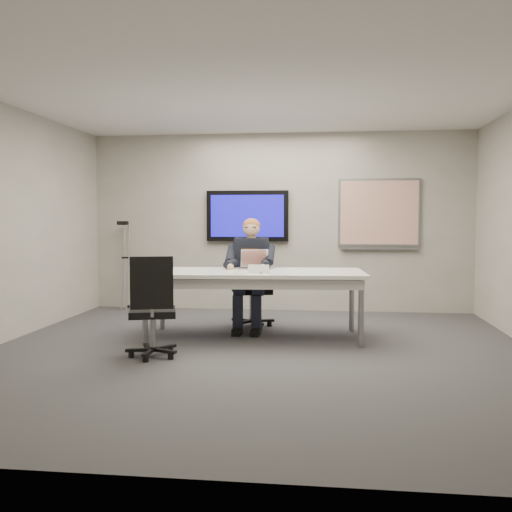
# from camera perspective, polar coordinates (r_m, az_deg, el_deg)

# --- Properties ---
(floor) EXTENTS (6.00, 6.00, 0.02)m
(floor) POSITION_cam_1_polar(r_m,az_deg,el_deg) (6.22, 0.06, -9.73)
(floor) COLOR #373739
(floor) RESTS_ON ground
(ceiling) EXTENTS (6.00, 6.00, 0.02)m
(ceiling) POSITION_cam_1_polar(r_m,az_deg,el_deg) (6.20, 0.06, 16.32)
(ceiling) COLOR silver
(ceiling) RESTS_ON wall_back
(wall_back) EXTENTS (6.00, 0.02, 2.80)m
(wall_back) POSITION_cam_1_polar(r_m,az_deg,el_deg) (9.04, 2.33, 3.39)
(wall_back) COLOR gray
(wall_back) RESTS_ON ground
(wall_front) EXTENTS (6.00, 0.02, 2.80)m
(wall_front) POSITION_cam_1_polar(r_m,az_deg,el_deg) (3.09, -6.58, 2.91)
(wall_front) COLOR gray
(wall_front) RESTS_ON ground
(conference_table) EXTENTS (2.72, 1.28, 0.82)m
(conference_table) POSITION_cam_1_polar(r_m,az_deg,el_deg) (6.93, -0.19, -2.28)
(conference_table) COLOR white
(conference_table) RESTS_ON ground
(tv_display) EXTENTS (1.30, 0.09, 0.80)m
(tv_display) POSITION_cam_1_polar(r_m,az_deg,el_deg) (9.04, -0.87, 4.03)
(tv_display) COLOR black
(tv_display) RESTS_ON wall_back
(whiteboard) EXTENTS (1.25, 0.08, 1.10)m
(whiteboard) POSITION_cam_1_polar(r_m,az_deg,el_deg) (9.02, 12.21, 4.14)
(whiteboard) COLOR gray
(whiteboard) RESTS_ON wall_back
(office_chair_far) EXTENTS (0.66, 0.66, 1.13)m
(office_chair_far) POSITION_cam_1_polar(r_m,az_deg,el_deg) (7.71, -0.46, -4.44)
(office_chair_far) COLOR black
(office_chair_far) RESTS_ON ground
(office_chair_near) EXTENTS (0.63, 0.63, 1.07)m
(office_chair_near) POSITION_cam_1_polar(r_m,az_deg,el_deg) (6.06, -10.29, -6.91)
(office_chair_near) COLOR black
(office_chair_near) RESTS_ON ground
(seated_person) EXTENTS (0.47, 0.80, 1.46)m
(seated_person) POSITION_cam_1_polar(r_m,az_deg,el_deg) (7.41, -0.63, -2.94)
(seated_person) COLOR #1D2131
(seated_person) RESTS_ON office_chair_far
(crutch) EXTENTS (0.26, 0.53, 1.48)m
(crutch) POSITION_cam_1_polar(r_m,az_deg,el_deg) (9.41, -12.92, -0.80)
(crutch) COLOR #95979C
(crutch) RESTS_ON ground
(laptop) EXTENTS (0.40, 0.40, 0.25)m
(laptop) POSITION_cam_1_polar(r_m,az_deg,el_deg) (7.21, -0.26, -0.82)
(laptop) COLOR #B1B1B3
(laptop) RESTS_ON conference_table
(name_tent) EXTENTS (0.25, 0.09, 0.10)m
(name_tent) POSITION_cam_1_polar(r_m,az_deg,el_deg) (6.67, 0.25, -1.28)
(name_tent) COLOR white
(name_tent) RESTS_ON conference_table
(pen) EXTENTS (0.03, 0.12, 0.01)m
(pen) POSITION_cam_1_polar(r_m,az_deg,el_deg) (6.63, 0.59, -1.70)
(pen) COLOR black
(pen) RESTS_ON conference_table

